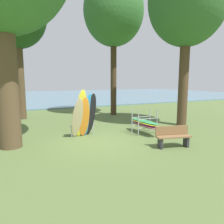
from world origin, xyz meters
TOP-DOWN VIEW (x-y plane):
  - ground_plane at (0.00, 0.00)m, footprint 80.00×80.00m
  - lake_water at (0.00, 29.73)m, footprint 80.00×36.00m
  - tree_foreground_right at (5.80, 1.03)m, footprint 4.36×4.36m
  - tree_mid_behind at (3.88, 6.44)m, footprint 4.47×4.47m
  - tree_far_left_back at (-2.73, 7.53)m, footprint 3.96×3.96m
  - leaning_board_pile at (-0.33, 0.95)m, footprint 1.34×0.90m
  - board_storage_rack at (2.63, 0.34)m, footprint 1.15×2.12m
  - park_bench at (2.39, -2.06)m, footprint 1.46×0.74m

SIDE VIEW (x-z plane):
  - ground_plane at x=0.00m, z-range 0.00..0.00m
  - lake_water at x=0.00m, z-range 0.00..0.10m
  - park_bench at x=2.39m, z-range 0.03..0.88m
  - board_storage_rack at x=2.63m, z-range -0.10..1.15m
  - leaning_board_pile at x=-0.33m, z-range -0.12..2.16m
  - tree_far_left_back at x=-2.73m, z-range 2.29..11.63m
  - tree_foreground_right at x=5.80m, z-range 2.21..11.78m
  - tree_mid_behind at x=3.88m, z-range 2.54..12.89m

